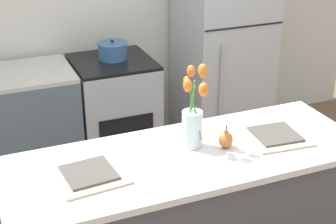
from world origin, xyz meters
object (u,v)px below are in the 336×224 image
Objects in this scene: stove_range at (115,113)px; flower_vase at (193,118)px; pear_figurine at (226,139)px; plate_setting_right at (275,135)px; refrigerator at (223,43)px; plate_setting_left at (89,174)px; cooking_pot at (113,51)px.

flower_vase is at bearing -91.62° from stove_range.
pear_figurine reaches higher than plate_setting_right.
stove_range is 2.65× the size of plate_setting_right.
pear_figurine is at bearing -117.75° from refrigerator.
pear_figurine is 0.70m from plate_setting_left.
stove_range is at bearing -115.47° from cooking_pot.
cooking_pot is (0.61, 1.64, 0.01)m from plate_setting_left.
plate_setting_right is at bearing -109.01° from refrigerator.
plate_setting_left reaches higher than stove_range.
refrigerator is 5.45× the size of plate_setting_left.
refrigerator is at bearing 62.25° from pear_figurine.
plate_setting_right is 1.69m from cooking_pot.
plate_setting_right is (0.99, 0.00, 0.00)m from plate_setting_left.
stove_range is 3.87× the size of cooking_pot.
plate_setting_right is (0.40, -1.61, 0.49)m from stove_range.
plate_setting_right is at bearing -0.45° from pear_figurine.
plate_setting_left is at bearing -133.80° from refrigerator.
cooking_pot reaches higher than stove_range.
refrigerator is 7.95× the size of cooking_pot.
refrigerator is 1.70m from plate_setting_right.
plate_setting_right is at bearing -10.21° from flower_vase.
refrigerator is 4.24× the size of flower_vase.
refrigerator is at bearing 0.04° from stove_range.
stove_range is 1.73m from plate_setting_right.
flower_vase is (-0.99, -1.53, 0.17)m from refrigerator.
stove_range is at bearing 88.38° from flower_vase.
cooking_pot reaches higher than plate_setting_right.
flower_vase is 1.29× the size of plate_setting_left.
refrigerator reaches higher than flower_vase.
flower_vase is at bearing -122.96° from refrigerator.
pear_figurine is 1.64m from cooking_pot.
flower_vase reaches higher than stove_range.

